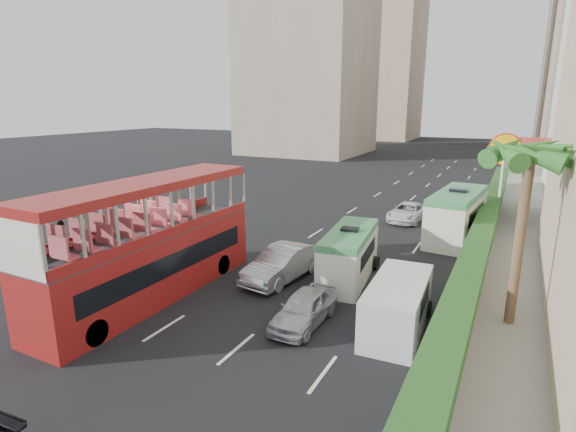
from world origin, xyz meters
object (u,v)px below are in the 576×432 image
Objects in this scene: car_silver_lane_b at (304,324)px; panel_van_near at (398,305)px; double_decker_bus at (150,240)px; minibus_far at (456,216)px; car_silver_lane_a at (282,279)px; minibus_near at (349,255)px; panel_van_far at (456,209)px; shell_station at (556,181)px; palm_tree at (519,240)px; van_asset at (407,220)px.

panel_van_near is at bearing 21.19° from car_silver_lane_b.
panel_van_near is at bearing 10.67° from double_decker_bus.
minibus_far is 1.44× the size of panel_van_near.
car_silver_lane_a is 0.88× the size of minibus_near.
shell_station is (6.02, 4.02, 1.84)m from panel_van_far.
panel_van_far is at bearing 75.53° from car_silver_lane_a.
palm_tree reaches higher than minibus_near.
car_silver_lane_b is 8.39m from palm_tree.
minibus_near is (6.85, 5.73, -1.34)m from double_decker_bus.
car_silver_lane_b is (2.79, -3.54, 0.00)m from car_silver_lane_a.
panel_van_far is 0.71× the size of palm_tree.
minibus_far is 11.37m from palm_tree.
palm_tree is (9.71, -0.23, 3.38)m from car_silver_lane_a.
double_decker_bus is at bearing -126.74° from car_silver_lane_a.
car_silver_lane_a is at bearing -158.29° from minibus_near.
car_silver_lane_a is 1.02× the size of panel_van_near.
panel_van_far is (5.89, 14.76, 0.91)m from car_silver_lane_a.
palm_tree reaches higher than car_silver_lane_a.
panel_van_near is (3.19, -16.01, 0.93)m from van_asset.
minibus_near is at bearing 166.02° from palm_tree.
car_silver_lane_a is at bearing -116.08° from minibus_far.
panel_van_near is (10.09, 1.90, -1.60)m from double_decker_bus.
car_silver_lane_b reaches higher than van_asset.
van_asset is at bearing 116.38° from palm_tree.
panel_van_near is at bearing -86.45° from minibus_far.
panel_van_near is (3.22, 1.22, 0.93)m from car_silver_lane_b.
minibus_far reaches higher than van_asset.
van_asset is at bearing 85.68° from car_silver_lane_a.
car_silver_lane_a is 3.36m from minibus_near.
car_silver_lane_b is at bearing 5.68° from double_decker_bus.
palm_tree reaches higher than minibus_far.
double_decker_bus is at bearing -107.47° from van_asset.
panel_van_near reaches higher than car_silver_lane_b.
palm_tree is 0.80× the size of shell_station.
shell_station is at bearing 64.90° from car_silver_lane_a.
minibus_near is 0.80× the size of minibus_far.
car_silver_lane_b is 5.19m from minibus_near.
van_asset is 0.97× the size of panel_van_far.
car_silver_lane_b is (6.88, 0.68, -2.53)m from double_decker_bus.
palm_tree is 19.14m from shell_station.
palm_tree is at bearing -60.02° from van_asset.
minibus_near reaches higher than van_asset.
double_decker_bus reaches higher than minibus_near.
double_decker_bus is 1.38× the size of shell_station.
double_decker_bus is 21.51m from panel_van_far.
shell_station reaches higher than car_silver_lane_b.
panel_van_far is 0.57× the size of shell_station.
panel_van_far is at bearing 22.79° from van_asset.
shell_station is at bearing 71.24° from panel_van_near.
shell_station is (9.12, 22.32, 2.75)m from car_silver_lane_b.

